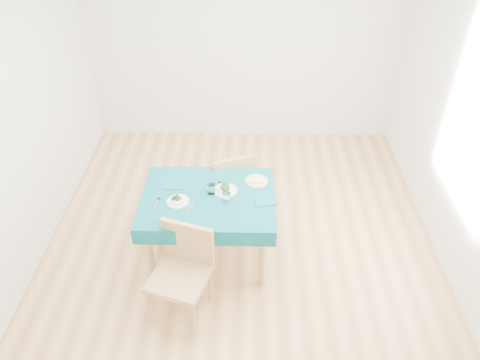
{
  "coord_description": "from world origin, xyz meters",
  "views": [
    {
      "loc": [
        0.08,
        -3.48,
        3.45
      ],
      "look_at": [
        0.0,
        0.0,
        0.85
      ],
      "focal_mm": 35.0,
      "sensor_mm": 36.0,
      "label": 1
    }
  ],
  "objects_px": {
    "table": "(209,227)",
    "bowl_near": "(178,199)",
    "side_plate": "(256,181)",
    "bowl_far": "(225,188)",
    "chair_far": "(228,171)",
    "chair_near": "(178,265)"
  },
  "relations": [
    {
      "from": "chair_far",
      "to": "bowl_near",
      "type": "height_order",
      "value": "chair_far"
    },
    {
      "from": "table",
      "to": "bowl_near",
      "type": "distance_m",
      "value": 0.5
    },
    {
      "from": "table",
      "to": "bowl_near",
      "type": "bearing_deg",
      "value": -163.2
    },
    {
      "from": "bowl_near",
      "to": "chair_near",
      "type": "bearing_deg",
      "value": -83.72
    },
    {
      "from": "bowl_near",
      "to": "bowl_far",
      "type": "distance_m",
      "value": 0.46
    },
    {
      "from": "table",
      "to": "chair_far",
      "type": "relative_size",
      "value": 1.09
    },
    {
      "from": "chair_near",
      "to": "bowl_near",
      "type": "distance_m",
      "value": 0.64
    },
    {
      "from": "chair_near",
      "to": "bowl_near",
      "type": "height_order",
      "value": "chair_near"
    },
    {
      "from": "table",
      "to": "chair_far",
      "type": "distance_m",
      "value": 0.73
    },
    {
      "from": "bowl_near",
      "to": "side_plate",
      "type": "height_order",
      "value": "bowl_near"
    },
    {
      "from": "table",
      "to": "bowl_far",
      "type": "distance_m",
      "value": 0.45
    },
    {
      "from": "bowl_far",
      "to": "chair_near",
      "type": "bearing_deg",
      "value": -114.73
    },
    {
      "from": "bowl_far",
      "to": "side_plate",
      "type": "distance_m",
      "value": 0.33
    },
    {
      "from": "side_plate",
      "to": "table",
      "type": "bearing_deg",
      "value": -151.26
    },
    {
      "from": "bowl_near",
      "to": "bowl_far",
      "type": "bearing_deg",
      "value": 21.97
    },
    {
      "from": "chair_far",
      "to": "bowl_far",
      "type": "xyz_separation_m",
      "value": [
        0.0,
        -0.59,
        0.23
      ]
    },
    {
      "from": "chair_near",
      "to": "side_plate",
      "type": "relative_size",
      "value": 5.34
    },
    {
      "from": "table",
      "to": "chair_near",
      "type": "distance_m",
      "value": 0.74
    },
    {
      "from": "chair_far",
      "to": "bowl_near",
      "type": "bearing_deg",
      "value": 38.68
    },
    {
      "from": "bowl_far",
      "to": "chair_far",
      "type": "bearing_deg",
      "value": 90.17
    },
    {
      "from": "chair_near",
      "to": "bowl_near",
      "type": "relative_size",
      "value": 5.71
    },
    {
      "from": "table",
      "to": "bowl_far",
      "type": "xyz_separation_m",
      "value": [
        0.16,
        0.09,
        0.41
      ]
    }
  ]
}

